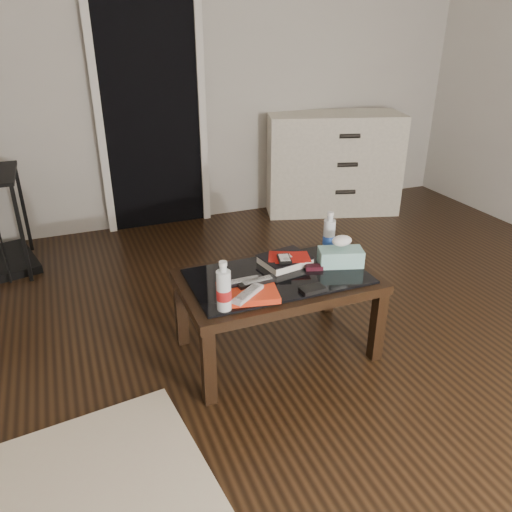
{
  "coord_description": "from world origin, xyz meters",
  "views": [
    {
      "loc": [
        -1.15,
        -1.72,
        1.65
      ],
      "look_at": [
        -0.3,
        0.43,
        0.55
      ],
      "focal_mm": 35.0,
      "sensor_mm": 36.0,
      "label": 1
    }
  ],
  "objects_px": {
    "coffee_table": "(278,286)",
    "tissue_box": "(341,257)",
    "dresser": "(332,163)",
    "water_bottle_right": "(329,232)",
    "water_bottle_left": "(224,286)",
    "textbook": "(285,260)"
  },
  "relations": [
    {
      "from": "dresser",
      "to": "tissue_box",
      "type": "relative_size",
      "value": 5.62
    },
    {
      "from": "coffee_table",
      "to": "tissue_box",
      "type": "bearing_deg",
      "value": -1.62
    },
    {
      "from": "textbook",
      "to": "tissue_box",
      "type": "bearing_deg",
      "value": -33.04
    },
    {
      "from": "coffee_table",
      "to": "dresser",
      "type": "xyz_separation_m",
      "value": [
        1.39,
        1.88,
        0.05
      ]
    },
    {
      "from": "water_bottle_left",
      "to": "coffee_table",
      "type": "bearing_deg",
      "value": 30.33
    },
    {
      "from": "water_bottle_right",
      "to": "tissue_box",
      "type": "xyz_separation_m",
      "value": [
        -0.02,
        -0.17,
        -0.07
      ]
    },
    {
      "from": "water_bottle_left",
      "to": "water_bottle_right",
      "type": "relative_size",
      "value": 1.0
    },
    {
      "from": "water_bottle_left",
      "to": "tissue_box",
      "type": "distance_m",
      "value": 0.75
    },
    {
      "from": "dresser",
      "to": "water_bottle_left",
      "type": "distance_m",
      "value": 2.73
    },
    {
      "from": "coffee_table",
      "to": "tissue_box",
      "type": "distance_m",
      "value": 0.38
    },
    {
      "from": "dresser",
      "to": "water_bottle_right",
      "type": "distance_m",
      "value": 2.01
    },
    {
      "from": "water_bottle_left",
      "to": "water_bottle_right",
      "type": "xyz_separation_m",
      "value": [
        0.74,
        0.37,
        0.0
      ]
    },
    {
      "from": "coffee_table",
      "to": "water_bottle_left",
      "type": "xyz_separation_m",
      "value": [
        -0.36,
        -0.21,
        0.18
      ]
    },
    {
      "from": "textbook",
      "to": "water_bottle_left",
      "type": "height_order",
      "value": "water_bottle_left"
    },
    {
      "from": "textbook",
      "to": "water_bottle_right",
      "type": "distance_m",
      "value": 0.31
    },
    {
      "from": "water_bottle_right",
      "to": "textbook",
      "type": "bearing_deg",
      "value": -170.11
    },
    {
      "from": "dresser",
      "to": "textbook",
      "type": "relative_size",
      "value": 5.17
    },
    {
      "from": "dresser",
      "to": "textbook",
      "type": "xyz_separation_m",
      "value": [
        -1.3,
        -1.78,
        0.03
      ]
    },
    {
      "from": "textbook",
      "to": "water_bottle_right",
      "type": "xyz_separation_m",
      "value": [
        0.29,
        0.05,
        0.1
      ]
    },
    {
      "from": "water_bottle_left",
      "to": "textbook",
      "type": "bearing_deg",
      "value": 35.15
    },
    {
      "from": "coffee_table",
      "to": "water_bottle_left",
      "type": "relative_size",
      "value": 4.2
    },
    {
      "from": "dresser",
      "to": "water_bottle_right",
      "type": "relative_size",
      "value": 5.43
    }
  ]
}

